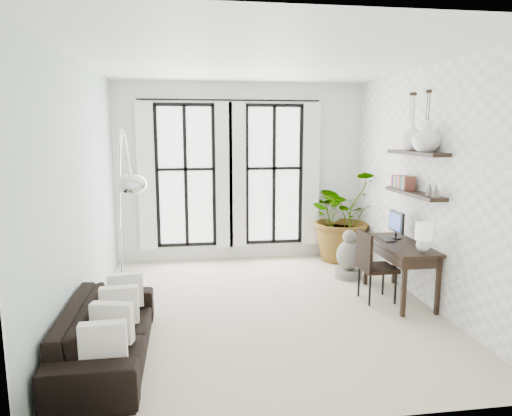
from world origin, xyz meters
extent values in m
plane|color=beige|center=(0.00, 0.00, 0.00)|extent=(5.00, 5.00, 0.00)
plane|color=white|center=(0.00, 0.00, 3.20)|extent=(5.00, 5.00, 0.00)
plane|color=#B4C9C2|center=(-2.25, 0.00, 1.60)|extent=(0.00, 5.00, 5.00)
plane|color=white|center=(2.25, 0.00, 1.60)|extent=(0.00, 5.00, 5.00)
plane|color=white|center=(0.00, 2.50, 1.60)|extent=(4.50, 0.00, 4.50)
cube|color=white|center=(-1.00, 2.47, 1.55)|extent=(1.00, 0.02, 2.50)
cube|color=white|center=(-1.68, 2.37, 1.55)|extent=(0.30, 0.04, 2.60)
cube|color=white|center=(-0.32, 2.37, 1.55)|extent=(0.30, 0.04, 2.60)
cube|color=white|center=(0.60, 2.47, 1.55)|extent=(1.00, 0.02, 2.50)
cube|color=white|center=(-0.08, 2.37, 1.55)|extent=(0.30, 0.04, 2.60)
cube|color=white|center=(1.28, 2.37, 1.55)|extent=(0.30, 0.04, 2.60)
cylinder|color=black|center=(-0.20, 2.38, 2.88)|extent=(3.20, 0.03, 0.03)
cube|color=black|center=(2.11, 0.06, 1.50)|extent=(0.25, 1.30, 0.05)
cube|color=black|center=(2.11, 0.06, 2.05)|extent=(0.25, 1.30, 0.05)
cube|color=#B22C31|center=(2.11, 0.61, 1.61)|extent=(0.16, 0.03, 0.18)
cube|color=#2C329B|center=(2.11, 0.57, 1.61)|extent=(0.16, 0.03, 0.18)
cube|color=yellow|center=(2.11, 0.52, 1.61)|extent=(0.16, 0.03, 0.18)
cube|color=#31945B|center=(2.11, 0.48, 1.61)|extent=(0.16, 0.04, 0.18)
cube|color=#A747A4|center=(2.11, 0.43, 1.61)|extent=(0.16, 0.04, 0.18)
cube|color=orange|center=(2.11, 0.39, 1.61)|extent=(0.16, 0.04, 0.18)
cube|color=#4D4D4D|center=(2.11, 0.34, 1.61)|extent=(0.16, 0.04, 0.18)
cube|color=teal|center=(2.11, 0.30, 1.61)|extent=(0.16, 0.04, 0.18)
cube|color=tan|center=(2.11, 0.25, 1.61)|extent=(0.16, 0.04, 0.18)
cube|color=brown|center=(2.11, 0.21, 1.61)|extent=(0.16, 0.04, 0.18)
cone|color=gray|center=(2.11, -0.34, 1.61)|extent=(0.10, 0.10, 0.18)
cone|color=gray|center=(2.11, -0.49, 1.61)|extent=(0.10, 0.10, 0.18)
imported|color=black|center=(-1.80, -1.17, 0.30)|extent=(0.83, 2.07, 0.60)
cube|color=white|center=(-1.70, -1.87, 0.50)|extent=(0.40, 0.12, 0.40)
cube|color=white|center=(-1.70, -1.40, 0.50)|extent=(0.40, 0.12, 0.40)
cube|color=white|center=(-1.70, -0.94, 0.50)|extent=(0.40, 0.12, 0.40)
cube|color=white|center=(-1.70, -0.47, 0.50)|extent=(0.40, 0.12, 0.40)
imported|color=#2D7228|center=(1.83, 2.15, 0.83)|extent=(1.89, 1.79, 1.66)
cube|color=black|center=(1.95, 0.06, 0.79)|extent=(0.58, 1.36, 0.04)
cube|color=black|center=(1.93, 0.06, 0.69)|extent=(0.52, 1.30, 0.13)
cube|color=black|center=(1.72, -0.56, 0.39)|extent=(0.05, 0.05, 0.76)
cube|color=black|center=(2.18, -0.56, 0.39)|extent=(0.05, 0.05, 0.76)
cube|color=black|center=(1.72, 0.69, 0.39)|extent=(0.05, 0.05, 0.76)
cube|color=black|center=(2.18, 0.69, 0.39)|extent=(0.05, 0.05, 0.76)
cube|color=black|center=(2.00, 0.33, 1.06)|extent=(0.04, 0.42, 0.30)
cube|color=navy|center=(1.98, 0.33, 1.06)|extent=(0.00, 0.36, 0.24)
cube|color=black|center=(1.85, 0.33, 0.82)|extent=(0.15, 0.40, 0.02)
sphere|color=silver|center=(2.00, -0.46, 0.90)|extent=(0.18, 0.18, 0.18)
cylinder|color=white|center=(2.00, -0.46, 1.09)|extent=(0.22, 0.22, 0.22)
cube|color=black|center=(1.63, 0.05, 0.46)|extent=(0.48, 0.48, 0.05)
cube|color=black|center=(1.42, 0.05, 0.72)|extent=(0.06, 0.47, 0.52)
cylinder|color=black|center=(1.44, -0.13, 0.22)|extent=(0.03, 0.03, 0.43)
cylinder|color=black|center=(1.81, -0.13, 0.22)|extent=(0.03, 0.03, 0.43)
cylinder|color=black|center=(1.44, 0.24, 0.22)|extent=(0.03, 0.03, 0.43)
cylinder|color=black|center=(1.81, 0.24, 0.22)|extent=(0.03, 0.03, 0.43)
cylinder|color=silver|center=(-1.90, 0.62, 0.05)|extent=(0.35, 0.35, 0.10)
cylinder|color=silver|center=(-1.90, 0.62, 0.54)|extent=(0.04, 0.04, 0.98)
ellipsoid|color=silver|center=(-1.50, -1.12, 1.82)|extent=(0.31, 0.31, 0.20)
cylinder|color=gray|center=(1.58, 1.08, 0.07)|extent=(0.44, 0.44, 0.13)
ellipsoid|color=gray|center=(1.58, 1.08, 0.37)|extent=(0.39, 0.39, 0.48)
sphere|color=gray|center=(1.58, 1.08, 0.68)|extent=(0.22, 0.22, 0.22)
imported|color=white|center=(2.11, -0.19, 2.27)|extent=(0.37, 0.37, 0.38)
imported|color=white|center=(2.11, 0.21, 2.27)|extent=(0.37, 0.37, 0.38)
camera|label=1|loc=(-0.91, -5.74, 2.33)|focal=32.00mm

